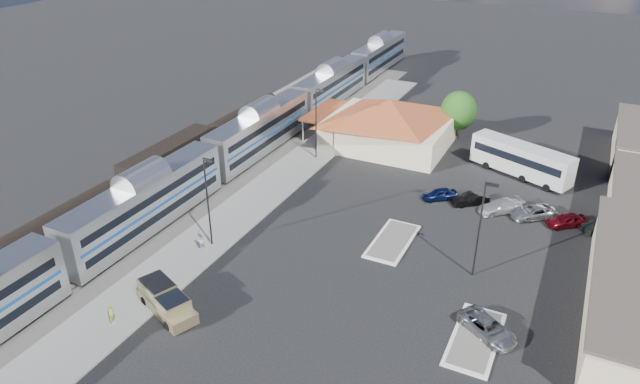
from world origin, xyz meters
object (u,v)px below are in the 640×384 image
at_px(pickup_truck, 167,302).
at_px(coach_bus, 521,159).
at_px(station_depot, 388,123).
at_px(suv, 488,328).

height_order(pickup_truck, coach_bus, coach_bus).
distance_m(pickup_truck, coach_bus, 42.92).
relative_size(station_depot, coach_bus, 1.52).
bearing_deg(coach_bus, suv, -152.96).
bearing_deg(station_depot, pickup_truck, -95.70).
distance_m(station_depot, pickup_truck, 39.69).
bearing_deg(station_depot, coach_bus, -6.68).
height_order(station_depot, coach_bus, station_depot).
bearing_deg(suv, station_depot, 65.76).
bearing_deg(suv, coach_bus, 38.40).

